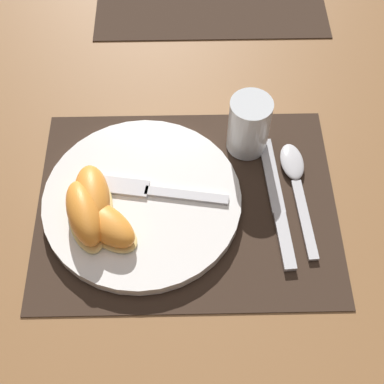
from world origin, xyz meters
TOP-DOWN VIEW (x-y plane):
  - ground_plane at (0.00, 0.00)m, footprint 3.00×3.00m
  - placemat at (0.00, 0.00)m, footprint 0.42×0.32m
  - plate at (-0.06, -0.00)m, footprint 0.28×0.28m
  - juice_glass at (0.09, 0.10)m, footprint 0.06×0.06m
  - knife at (0.13, -0.01)m, footprint 0.03×0.22m
  - spoon at (0.16, 0.04)m, footprint 0.04×0.19m
  - fork at (-0.05, 0.01)m, footprint 0.19×0.05m
  - citrus_wedge_0 at (-0.13, -0.01)m, footprint 0.07×0.11m
  - citrus_wedge_1 at (-0.13, -0.04)m, footprint 0.08×0.11m
  - citrus_wedge_2 at (-0.11, -0.05)m, footprint 0.11×0.10m

SIDE VIEW (x-z plane):
  - ground_plane at x=0.00m, z-range 0.00..0.00m
  - placemat at x=0.00m, z-range 0.00..0.00m
  - knife at x=0.13m, z-range 0.00..0.01m
  - spoon at x=0.16m, z-range 0.00..0.01m
  - plate at x=-0.06m, z-range 0.00..0.02m
  - fork at x=-0.05m, z-range 0.02..0.02m
  - citrus_wedge_2 at x=-0.11m, z-range 0.02..0.05m
  - citrus_wedge_0 at x=-0.13m, z-range 0.02..0.06m
  - citrus_wedge_1 at x=-0.13m, z-range 0.02..0.06m
  - juice_glass at x=0.09m, z-range 0.00..0.09m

